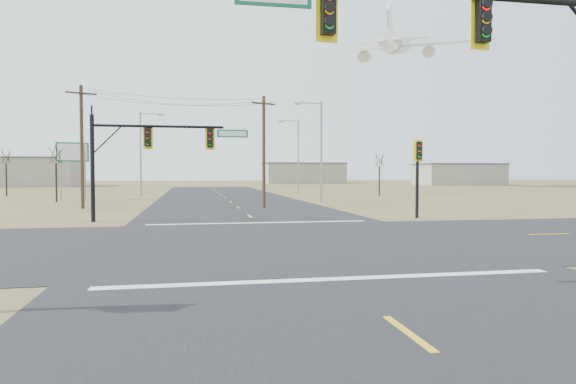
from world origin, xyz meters
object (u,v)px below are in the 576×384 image
(mast_arm_far, at_px, (154,145))
(bare_tree_c, at_px, (379,159))
(pedestal_signal_ne, at_px, (418,161))
(utility_pole_near, at_px, (264,150))
(utility_pole_far, at_px, (82,145))
(highway_sign, at_px, (73,159))
(streetlight_b, at_px, (297,152))
(streetlight_c, at_px, (143,149))
(bare_tree_a, at_px, (56,154))
(mast_arm_near, at_px, (499,59))
(streetlight_a, at_px, (319,146))
(bare_tree_b, at_px, (6,156))

(mast_arm_far, bearing_deg, bare_tree_c, 58.59)
(pedestal_signal_ne, relative_size, utility_pole_near, 0.55)
(mast_arm_far, height_order, utility_pole_far, utility_pole_far)
(highway_sign, relative_size, streetlight_b, 0.59)
(streetlight_b, xyz_separation_m, streetlight_c, (-19.13, -7.11, -0.13))
(streetlight_b, xyz_separation_m, bare_tree_a, (-26.14, -15.92, -0.97))
(mast_arm_far, xyz_separation_m, pedestal_signal_ne, (15.56, -1.18, -0.91))
(mast_arm_near, xyz_separation_m, streetlight_b, (6.15, 54.93, -0.13))
(streetlight_a, xyz_separation_m, bare_tree_b, (-32.96, 18.88, -0.57))
(utility_pole_far, height_order, streetlight_b, streetlight_b)
(streetlight_a, distance_m, bare_tree_c, 15.45)
(mast_arm_near, relative_size, streetlight_a, 1.20)
(mast_arm_far, height_order, highway_sign, mast_arm_far)
(streetlight_b, bearing_deg, bare_tree_c, -36.25)
(streetlight_b, relative_size, bare_tree_a, 1.71)
(mast_arm_near, height_order, streetlight_b, streetlight_b)
(streetlight_c, distance_m, bare_tree_b, 16.88)
(mast_arm_near, distance_m, pedestal_signal_ne, 18.19)
(bare_tree_c, bearing_deg, highway_sign, -174.32)
(mast_arm_near, xyz_separation_m, streetlight_c, (-12.98, 47.81, -0.26))
(mast_arm_near, bearing_deg, pedestal_signal_ne, 66.79)
(streetlight_c, bearing_deg, mast_arm_far, -91.16)
(mast_arm_near, bearing_deg, bare_tree_a, 112.71)
(mast_arm_far, xyz_separation_m, bare_tree_a, (-10.25, 20.73, 0.18))
(bare_tree_b, bearing_deg, mast_arm_far, -61.26)
(highway_sign, bearing_deg, streetlight_c, 22.63)
(bare_tree_a, bearing_deg, mast_arm_far, -63.69)
(mast_arm_near, distance_m, mast_arm_far, 20.75)
(mast_arm_far, xyz_separation_m, bare_tree_c, (24.04, 27.63, -0.02))
(mast_arm_near, relative_size, streetlight_b, 1.15)
(utility_pole_far, bearing_deg, streetlight_a, 13.59)
(mast_arm_near, distance_m, streetlight_c, 49.54)
(bare_tree_c, bearing_deg, mast_arm_near, -107.31)
(utility_pole_far, relative_size, highway_sign, 1.63)
(streetlight_a, relative_size, streetlight_b, 0.96)
(utility_pole_far, relative_size, bare_tree_c, 1.70)
(streetlight_c, height_order, bare_tree_a, streetlight_c)
(pedestal_signal_ne, relative_size, utility_pole_far, 0.51)
(mast_arm_near, height_order, bare_tree_a, mast_arm_near)
(mast_arm_far, distance_m, pedestal_signal_ne, 15.63)
(mast_arm_near, distance_m, streetlight_a, 34.65)
(mast_arm_far, bearing_deg, bare_tree_a, 125.93)
(streetlight_a, bearing_deg, bare_tree_a, 177.29)
(mast_arm_far, relative_size, pedestal_signal_ne, 1.84)
(pedestal_signal_ne, bearing_deg, mast_arm_near, -86.09)
(streetlight_a, xyz_separation_m, bare_tree_c, (10.27, 11.50, -0.92))
(pedestal_signal_ne, bearing_deg, streetlight_a, 118.62)
(streetlight_a, xyz_separation_m, bare_tree_a, (-24.01, 4.60, -0.73))
(mast_arm_far, distance_m, utility_pole_near, 12.16)
(highway_sign, height_order, streetlight_a, streetlight_a)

